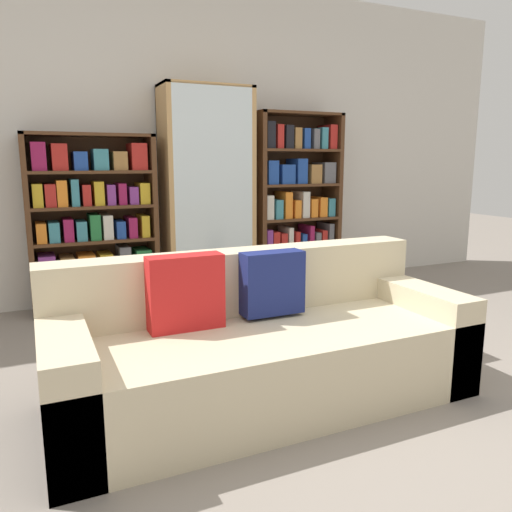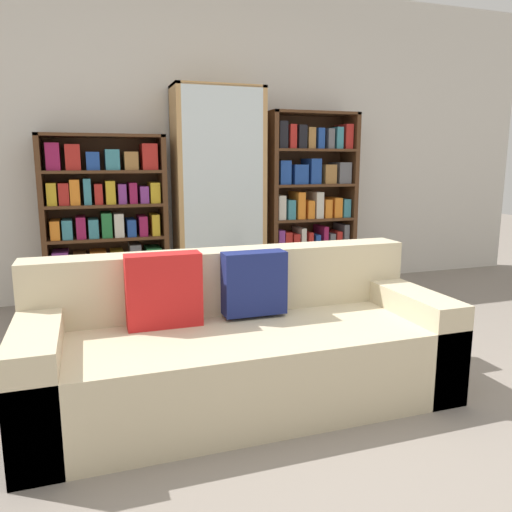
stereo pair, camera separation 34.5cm
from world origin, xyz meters
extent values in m
plane|color=gray|center=(0.00, 0.00, 0.00)|extent=(16.00, 16.00, 0.00)
cube|color=beige|center=(0.00, 2.76, 1.35)|extent=(6.93, 0.06, 2.70)
cube|color=beige|center=(-0.28, 0.52, 0.19)|extent=(2.04, 0.80, 0.39)
cube|color=beige|center=(-0.28, 0.82, 0.55)|extent=(2.04, 0.20, 0.33)
cube|color=beige|center=(-1.20, 0.52, 0.25)|extent=(0.20, 0.80, 0.51)
cube|color=beige|center=(0.64, 0.52, 0.25)|extent=(0.20, 0.80, 0.51)
cube|color=red|center=(-0.64, 0.66, 0.57)|extent=(0.36, 0.12, 0.36)
cube|color=navy|center=(-0.18, 0.66, 0.57)|extent=(0.32, 0.12, 0.32)
cube|color=#4C2D19|center=(-1.29, 2.55, 0.70)|extent=(0.04, 0.32, 1.39)
cube|color=#4C2D19|center=(-0.36, 2.55, 0.70)|extent=(0.04, 0.32, 1.39)
cube|color=#4C2D19|center=(-0.83, 2.55, 1.38)|extent=(0.98, 0.32, 0.02)
cube|color=#4C2D19|center=(-0.83, 2.55, 0.01)|extent=(0.98, 0.32, 0.02)
cube|color=#4C2D19|center=(-0.83, 2.70, 0.70)|extent=(0.98, 0.01, 1.39)
cube|color=#4C2D19|center=(-0.83, 2.55, 0.29)|extent=(0.90, 0.32, 0.02)
cube|color=#4C2D19|center=(-0.83, 2.55, 0.56)|extent=(0.90, 0.32, 0.02)
cube|color=#4C2D19|center=(-0.83, 2.55, 0.83)|extent=(0.90, 0.32, 0.02)
cube|color=#4C2D19|center=(-0.83, 2.55, 1.10)|extent=(0.90, 0.32, 0.02)
cube|color=black|center=(-1.20, 2.54, 0.10)|extent=(0.10, 0.24, 0.16)
cube|color=#237038|center=(-1.07, 2.54, 0.11)|extent=(0.08, 0.24, 0.18)
cube|color=black|center=(-0.95, 2.54, 0.11)|extent=(0.10, 0.24, 0.16)
cube|color=teal|center=(-0.83, 2.54, 0.09)|extent=(0.11, 0.24, 0.14)
cube|color=gold|center=(-0.70, 2.54, 0.12)|extent=(0.09, 0.24, 0.19)
cube|color=beige|center=(-0.57, 2.54, 0.10)|extent=(0.10, 0.24, 0.16)
cube|color=orange|center=(-0.45, 2.54, 0.12)|extent=(0.08, 0.24, 0.18)
cube|color=#7A3384|center=(-1.19, 2.54, 0.39)|extent=(0.12, 0.24, 0.17)
cube|color=olive|center=(-1.04, 2.54, 0.38)|extent=(0.10, 0.24, 0.15)
cube|color=orange|center=(-0.90, 2.54, 0.38)|extent=(0.13, 0.24, 0.15)
cube|color=gold|center=(-0.75, 2.54, 0.38)|extent=(0.10, 0.24, 0.15)
cube|color=#5B5B60|center=(-0.61, 2.54, 0.40)|extent=(0.09, 0.24, 0.20)
cube|color=#237038|center=(-0.46, 2.54, 0.39)|extent=(0.12, 0.24, 0.16)
cube|color=orange|center=(-1.21, 2.54, 0.65)|extent=(0.07, 0.24, 0.15)
cube|color=teal|center=(-1.12, 2.54, 0.65)|extent=(0.08, 0.24, 0.15)
cube|color=#8E1947|center=(-1.02, 2.54, 0.66)|extent=(0.07, 0.24, 0.17)
cube|color=teal|center=(-0.93, 2.54, 0.65)|extent=(0.08, 0.24, 0.15)
cube|color=#237038|center=(-0.82, 2.54, 0.67)|extent=(0.08, 0.24, 0.20)
cube|color=beige|center=(-0.73, 2.54, 0.67)|extent=(0.07, 0.24, 0.19)
cube|color=#1E4293|center=(-0.63, 2.54, 0.64)|extent=(0.07, 0.24, 0.14)
cube|color=#8E1947|center=(-0.54, 2.54, 0.65)|extent=(0.07, 0.24, 0.16)
cube|color=gold|center=(-0.44, 2.54, 0.66)|extent=(0.06, 0.24, 0.17)
cube|color=gold|center=(-1.22, 2.54, 0.93)|extent=(0.07, 0.24, 0.17)
cube|color=#AD231E|center=(-1.13, 2.54, 0.93)|extent=(0.08, 0.24, 0.17)
cube|color=orange|center=(-1.05, 2.54, 0.94)|extent=(0.07, 0.24, 0.20)
cube|color=teal|center=(-0.95, 2.54, 0.94)|extent=(0.06, 0.24, 0.20)
cube|color=#AD231E|center=(-0.87, 2.54, 0.92)|extent=(0.06, 0.24, 0.16)
cube|color=gold|center=(-0.78, 2.54, 0.93)|extent=(0.07, 0.24, 0.18)
cube|color=#7A3384|center=(-0.69, 2.54, 0.92)|extent=(0.06, 0.24, 0.16)
cube|color=#8E1947|center=(-0.61, 2.54, 0.93)|extent=(0.06, 0.24, 0.17)
cube|color=#7A3384|center=(-0.52, 2.54, 0.91)|extent=(0.07, 0.24, 0.14)
cube|color=gold|center=(-0.43, 2.54, 0.93)|extent=(0.08, 0.24, 0.17)
cube|color=#8E1947|center=(-1.19, 2.54, 1.21)|extent=(0.10, 0.24, 0.21)
cube|color=#AD231E|center=(-1.05, 2.54, 1.21)|extent=(0.11, 0.24, 0.20)
cube|color=#1E4293|center=(-0.90, 2.54, 1.18)|extent=(0.10, 0.24, 0.14)
cube|color=teal|center=(-0.75, 2.54, 1.19)|extent=(0.11, 0.24, 0.16)
cube|color=olive|center=(-0.61, 2.54, 1.18)|extent=(0.11, 0.24, 0.14)
cube|color=#AD231E|center=(-0.46, 2.54, 1.21)|extent=(0.12, 0.24, 0.21)
cube|color=tan|center=(-0.23, 2.53, 0.90)|extent=(0.04, 0.36, 1.80)
cube|color=tan|center=(0.49, 2.53, 0.90)|extent=(0.04, 0.36, 1.80)
cube|color=tan|center=(0.13, 2.53, 1.79)|extent=(0.76, 0.36, 0.02)
cube|color=tan|center=(0.13, 2.53, 0.01)|extent=(0.76, 0.36, 0.02)
cube|color=tan|center=(0.13, 2.70, 0.90)|extent=(0.76, 0.01, 1.80)
cube|color=silver|center=(0.13, 2.35, 0.90)|extent=(0.68, 0.01, 1.78)
cube|color=tan|center=(0.13, 2.53, 0.37)|extent=(0.68, 0.32, 0.02)
cube|color=tan|center=(0.13, 2.53, 0.73)|extent=(0.68, 0.32, 0.02)
cube|color=tan|center=(0.13, 2.53, 1.08)|extent=(0.68, 0.32, 0.02)
cube|color=tan|center=(0.13, 2.53, 1.43)|extent=(0.68, 0.32, 0.02)
cylinder|color=silver|center=(-0.09, 2.52, 0.06)|extent=(0.01, 0.01, 0.07)
cone|color=silver|center=(-0.09, 2.52, 0.14)|extent=(0.09, 0.09, 0.09)
cylinder|color=silver|center=(0.13, 2.54, 0.06)|extent=(0.01, 0.01, 0.07)
cone|color=silver|center=(0.13, 2.54, 0.14)|extent=(0.09, 0.09, 0.09)
cylinder|color=silver|center=(0.34, 2.54, 0.06)|extent=(0.01, 0.01, 0.07)
cone|color=silver|center=(0.34, 2.54, 0.14)|extent=(0.09, 0.09, 0.09)
cylinder|color=silver|center=(-0.11, 2.54, 0.43)|extent=(0.01, 0.01, 0.08)
cone|color=silver|center=(-0.11, 2.54, 0.52)|extent=(0.09, 0.09, 0.10)
cylinder|color=silver|center=(0.05, 2.53, 0.43)|extent=(0.01, 0.01, 0.08)
cone|color=silver|center=(0.05, 2.53, 0.52)|extent=(0.09, 0.09, 0.10)
cylinder|color=silver|center=(0.21, 2.54, 0.43)|extent=(0.01, 0.01, 0.08)
cone|color=silver|center=(0.21, 2.54, 0.52)|extent=(0.09, 0.09, 0.10)
cylinder|color=silver|center=(0.37, 2.53, 0.43)|extent=(0.01, 0.01, 0.08)
cone|color=silver|center=(0.37, 2.53, 0.52)|extent=(0.09, 0.09, 0.10)
cylinder|color=silver|center=(-0.13, 2.55, 0.77)|extent=(0.01, 0.01, 0.07)
cone|color=silver|center=(-0.13, 2.55, 0.85)|extent=(0.09, 0.09, 0.09)
cylinder|color=silver|center=(0.00, 2.54, 0.77)|extent=(0.01, 0.01, 0.07)
cone|color=silver|center=(0.00, 2.54, 0.85)|extent=(0.09, 0.09, 0.09)
cylinder|color=silver|center=(0.13, 2.52, 0.77)|extent=(0.01, 0.01, 0.07)
cone|color=silver|center=(0.13, 2.52, 0.85)|extent=(0.09, 0.09, 0.09)
cylinder|color=silver|center=(0.26, 2.53, 0.77)|extent=(0.01, 0.01, 0.07)
cone|color=silver|center=(0.26, 2.53, 0.85)|extent=(0.09, 0.09, 0.09)
cylinder|color=silver|center=(0.38, 2.54, 0.77)|extent=(0.01, 0.01, 0.07)
cone|color=silver|center=(0.38, 2.54, 0.85)|extent=(0.09, 0.09, 0.09)
cylinder|color=silver|center=(-0.11, 2.51, 1.12)|extent=(0.01, 0.01, 0.07)
cone|color=silver|center=(-0.11, 2.51, 1.20)|extent=(0.09, 0.09, 0.09)
cylinder|color=silver|center=(0.05, 2.52, 1.12)|extent=(0.01, 0.01, 0.07)
cone|color=silver|center=(0.05, 2.52, 1.20)|extent=(0.09, 0.09, 0.09)
cylinder|color=silver|center=(0.21, 2.53, 1.12)|extent=(0.01, 0.01, 0.07)
cone|color=silver|center=(0.21, 2.53, 1.20)|extent=(0.09, 0.09, 0.09)
cylinder|color=silver|center=(0.37, 2.54, 1.12)|extent=(0.01, 0.01, 0.07)
cone|color=silver|center=(0.37, 2.54, 1.20)|extent=(0.09, 0.09, 0.09)
cylinder|color=silver|center=(-0.11, 2.52, 1.47)|extent=(0.01, 0.01, 0.07)
cone|color=silver|center=(-0.11, 2.52, 1.54)|extent=(0.09, 0.09, 0.08)
cylinder|color=silver|center=(0.05, 2.51, 1.47)|extent=(0.01, 0.01, 0.07)
cone|color=silver|center=(0.05, 2.51, 1.54)|extent=(0.09, 0.09, 0.08)
cylinder|color=silver|center=(0.21, 2.53, 1.47)|extent=(0.01, 0.01, 0.07)
cone|color=silver|center=(0.21, 2.53, 1.54)|extent=(0.09, 0.09, 0.08)
cylinder|color=silver|center=(0.37, 2.54, 1.47)|extent=(0.01, 0.01, 0.07)
cone|color=silver|center=(0.37, 2.54, 1.54)|extent=(0.09, 0.09, 0.08)
cube|color=#4C2D19|center=(0.61, 2.55, 0.81)|extent=(0.04, 0.32, 1.62)
cube|color=#4C2D19|center=(1.40, 2.55, 0.81)|extent=(0.04, 0.32, 1.62)
cube|color=#4C2D19|center=(1.01, 2.55, 1.60)|extent=(0.83, 0.32, 0.02)
cube|color=#4C2D19|center=(1.01, 2.55, 0.01)|extent=(0.83, 0.32, 0.02)
cube|color=#4C2D19|center=(1.01, 2.70, 0.81)|extent=(0.83, 0.01, 1.62)
cube|color=#4C2D19|center=(1.01, 2.55, 0.34)|extent=(0.75, 0.32, 0.02)
cube|color=#4C2D19|center=(1.01, 2.55, 0.65)|extent=(0.75, 0.32, 0.02)
cube|color=#4C2D19|center=(1.01, 2.55, 0.96)|extent=(0.75, 0.32, 0.02)
cube|color=#4C2D19|center=(1.01, 2.55, 1.28)|extent=(0.75, 0.32, 0.02)
cube|color=black|center=(0.69, 2.54, 0.15)|extent=(0.07, 0.24, 0.25)
cube|color=teal|center=(0.78, 2.54, 0.15)|extent=(0.06, 0.24, 0.25)
cube|color=olive|center=(0.87, 2.54, 0.12)|extent=(0.06, 0.24, 0.20)
cube|color=black|center=(0.96, 2.54, 0.13)|extent=(0.07, 0.24, 0.21)
cube|color=teal|center=(1.05, 2.54, 0.12)|extent=(0.08, 0.24, 0.18)
cube|color=#237038|center=(1.15, 2.54, 0.13)|extent=(0.08, 0.24, 0.21)
cube|color=orange|center=(1.24, 2.54, 0.11)|extent=(0.08, 0.24, 0.17)
cube|color=black|center=(1.33, 2.54, 0.12)|extent=(0.06, 0.24, 0.20)
cube|color=#7A3384|center=(0.68, 2.54, 0.46)|extent=(0.06, 0.24, 0.22)
cube|color=#AD231E|center=(0.75, 2.54, 0.45)|extent=(0.06, 0.24, 0.20)
cube|color=#AD231E|center=(0.83, 2.54, 0.44)|extent=(0.06, 0.24, 0.18)
cube|color=beige|center=(0.90, 2.54, 0.46)|extent=(0.05, 0.24, 0.23)
cube|color=#AD231E|center=(0.97, 2.54, 0.44)|extent=(0.05, 0.24, 0.19)
cube|color=#1E4293|center=(1.04, 2.54, 0.43)|extent=(0.05, 0.24, 0.16)
cube|color=#8E1947|center=(1.12, 2.54, 0.47)|extent=(0.05, 0.24, 0.23)
cube|color=#5B5B60|center=(1.19, 2.54, 0.43)|extent=(0.06, 0.24, 0.16)
cube|color=#AD231E|center=(1.26, 2.54, 0.44)|extent=(0.05, 0.24, 0.18)
cube|color=#5B5B60|center=(1.33, 2.54, 0.47)|extent=(0.05, 0.24, 0.24)
cube|color=beige|center=(0.68, 2.54, 0.77)|extent=(0.07, 0.24, 0.22)
cube|color=teal|center=(0.77, 2.54, 0.75)|extent=(0.07, 0.24, 0.17)
cube|color=orange|center=(0.87, 2.54, 0.78)|extent=(0.07, 0.24, 0.24)
cube|color=orange|center=(0.96, 2.54, 0.75)|extent=(0.06, 0.24, 0.16)
cube|color=beige|center=(1.05, 2.54, 0.78)|extent=(0.07, 0.24, 0.24)
cube|color=orange|center=(1.14, 2.54, 0.75)|extent=(0.07, 0.24, 0.17)
cube|color=orange|center=(1.24, 2.54, 0.75)|extent=(0.08, 0.24, 0.18)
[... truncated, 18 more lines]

